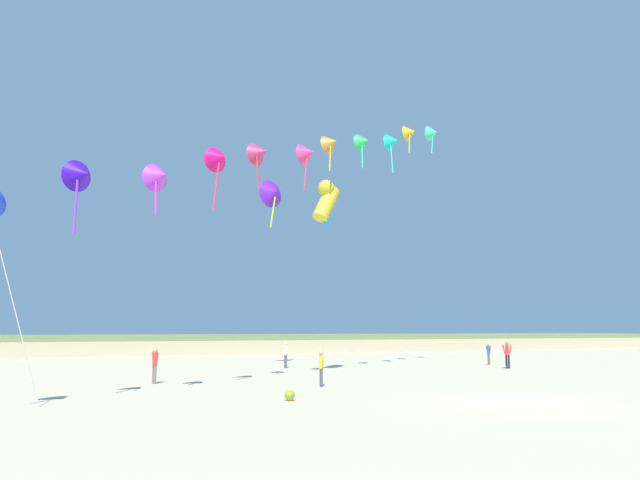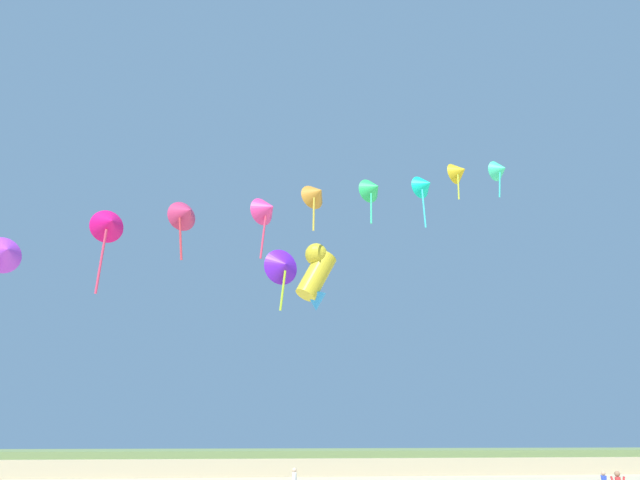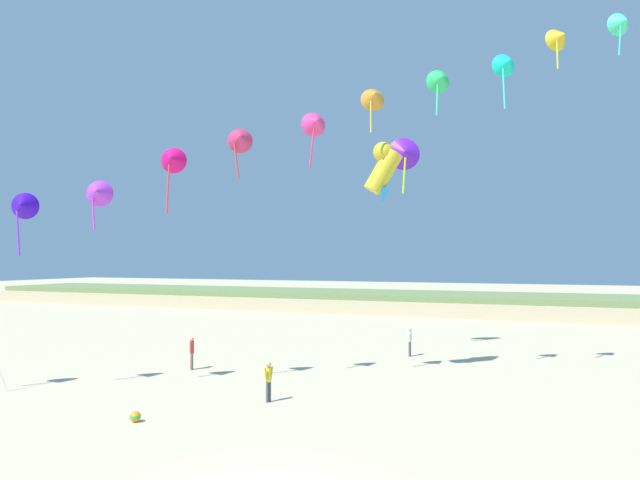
# 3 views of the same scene
# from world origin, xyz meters

# --- Properties ---
(dune_ridge) EXTENTS (120.00, 13.16, 1.90)m
(dune_ridge) POSITION_xyz_m (0.00, 47.74, 0.94)
(dune_ridge) COLOR #BFAE8B
(dune_ridge) RESTS_ON ground
(person_near_left) EXTENTS (0.21, 0.53, 1.52)m
(person_near_left) POSITION_xyz_m (-3.95, 7.97, 0.88)
(person_near_left) COLOR #474C56
(person_near_left) RESTS_ON ground
(person_near_right) EXTENTS (0.22, 0.57, 1.62)m
(person_near_right) POSITION_xyz_m (-1.27, 20.03, 0.94)
(person_near_right) COLOR #474C56
(person_near_right) RESTS_ON ground
(person_mid_center) EXTENTS (0.28, 0.55, 1.60)m
(person_mid_center) POSITION_xyz_m (-10.37, 12.24, 0.93)
(person_mid_center) COLOR #726656
(person_mid_center) RESTS_ON ground
(kite_banner_string) EXTENTS (27.07, 15.87, 17.23)m
(kite_banner_string) POSITION_xyz_m (-3.56, 11.19, 11.55)
(kite_banner_string) COLOR blue
(large_kite_low_lead) EXTENTS (2.08, 1.38, 3.39)m
(large_kite_low_lead) POSITION_xyz_m (-1.84, 21.30, 11.72)
(large_kite_low_lead) COLOR #671CCE
(large_kite_mid_trail) EXTENTS (2.00, 1.47, 2.88)m
(large_kite_mid_trail) POSITION_xyz_m (-1.07, 13.95, 9.59)
(large_kite_mid_trail) COLOR gold
(beach_ball) EXTENTS (0.36, 0.36, 0.36)m
(beach_ball) POSITION_xyz_m (-6.86, 3.93, 0.18)
(beach_ball) COLOR orange
(beach_ball) RESTS_ON ground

